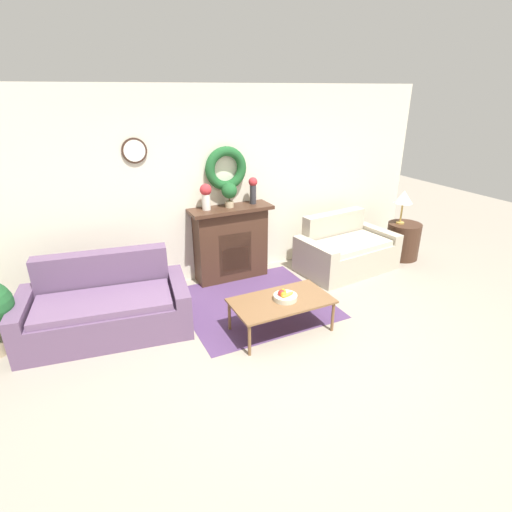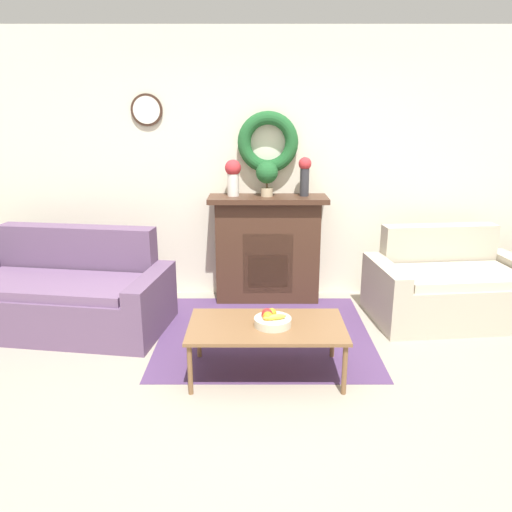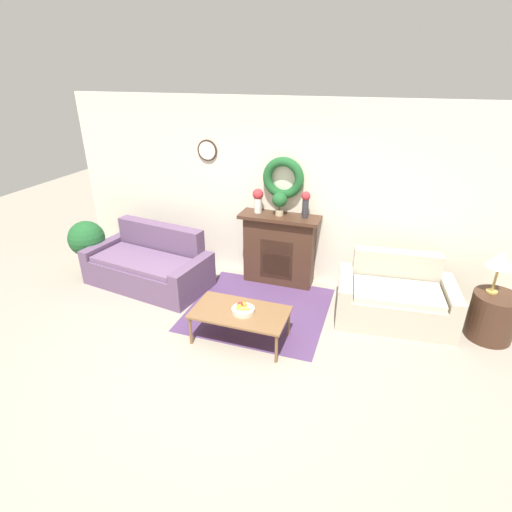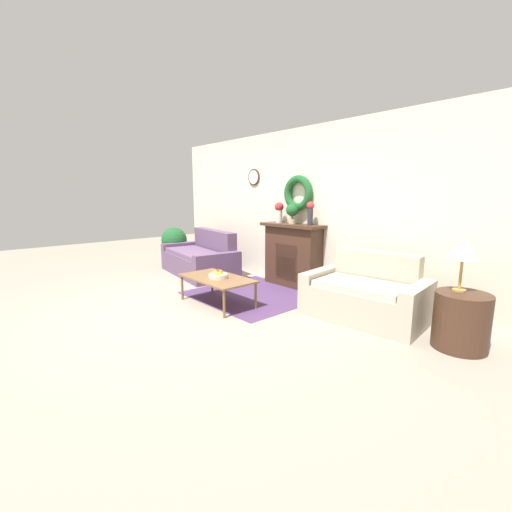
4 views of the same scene
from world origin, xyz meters
The scene contains 14 objects.
ground_plane centered at (0.00, 0.00, 0.00)m, with size 16.00×16.00×0.00m, color gray.
floor_rug centered at (0.02, 1.28, 0.00)m, with size 1.85×1.73×0.01m.
wall_back centered at (0.00, 2.35, 1.36)m, with size 6.80×0.20×2.70m.
fireplace centered at (0.06, 2.15, 0.55)m, with size 1.19×0.41×1.09m.
couch_left centered at (-1.80, 1.46, 0.30)m, with size 1.96×1.18×0.87m.
loveseat_right centered at (1.78, 1.65, 0.30)m, with size 1.55×1.02×0.84m.
coffee_table centered at (0.02, 0.57, 0.37)m, with size 1.15×0.63×0.40m.
fruit_bowl centered at (0.06, 0.55, 0.45)m, with size 0.27×0.27×0.12m.
side_table_by_loveseat centered at (2.92, 1.60, 0.30)m, with size 0.54×0.54×0.59m.
table_lamp centered at (2.85, 1.65, 1.02)m, with size 0.30×0.30×0.54m.
vase_on_mantel_left centered at (-0.28, 2.15, 1.30)m, with size 0.16×0.16×0.36m.
vase_on_mantel_right centered at (0.43, 2.15, 1.32)m, with size 0.13×0.13×0.38m.
potted_plant_on_mantel centered at (0.05, 2.13, 1.31)m, with size 0.22×0.22×0.35m.
potted_plant_floor_by_couch centered at (-2.95, 1.50, 0.54)m, with size 0.57×0.57×0.85m.
Camera 4 is at (4.00, -2.24, 1.60)m, focal length 24.00 mm.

